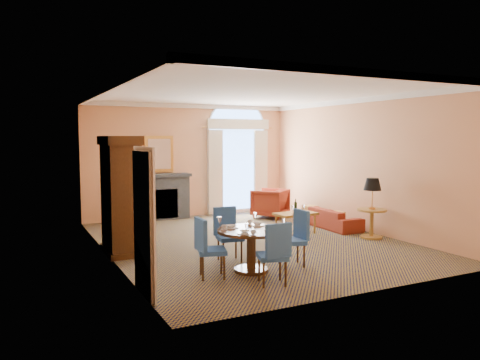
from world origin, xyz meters
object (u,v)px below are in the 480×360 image
armchair (270,203)px  dining_table (251,240)px  sofa (333,218)px  armoire (121,197)px  side_table (372,201)px  coffee_table (296,214)px

armchair → dining_table: bearing=18.8°
dining_table → armchair: 5.43m
dining_table → sofa: (3.61, 2.47, -0.29)m
dining_table → sofa: size_ratio=0.69×
armoire → armchair: size_ratio=2.53×
sofa → side_table: side_table is taller
armchair → side_table: size_ratio=0.68×
sofa → side_table: bearing=-176.1°
dining_table → side_table: (3.66, 1.15, 0.30)m
sofa → armchair: armchair is taller
armoire → dining_table: (1.66, -2.27, -0.56)m
dining_table → side_table: 3.84m
coffee_table → armchair: bearing=71.6°
dining_table → armchair: bearing=56.6°
armoire → side_table: 5.44m
side_table → coffee_table: bearing=136.8°
coffee_table → side_table: size_ratio=0.76×
dining_table → side_table: size_ratio=0.87×
sofa → armchair: 2.16m
armoire → side_table: size_ratio=1.72×
dining_table → armchair: dining_table is taller
sofa → side_table: 1.45m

